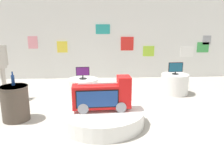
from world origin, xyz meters
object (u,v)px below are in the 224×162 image
object	(u,v)px
display_pedestal_center_rear	(83,89)
side_table_round	(15,103)
bottle_on_side_table	(13,80)
tv_on_center_rear	(83,73)
novelty_firetruck_tv	(103,96)
display_pedestal_left_rear	(174,84)
tv_on_left_rear	(176,68)
main_display_pedestal	(102,117)

from	to	relation	value
display_pedestal_center_rear	side_table_round	size ratio (longest dim) A/B	1.06
display_pedestal_center_rear	bottle_on_side_table	bearing A→B (deg)	-139.71
display_pedestal_center_rear	tv_on_center_rear	world-z (taller)	tv_on_center_rear
novelty_firetruck_tv	side_table_round	size ratio (longest dim) A/B	1.57
side_table_round	display_pedestal_left_rear	bearing A→B (deg)	22.89
side_table_round	bottle_on_side_table	bearing A→B (deg)	107.25
tv_on_left_rear	tv_on_center_rear	world-z (taller)	tv_on_left_rear
main_display_pedestal	display_pedestal_left_rear	world-z (taller)	display_pedestal_left_rear
main_display_pedestal	tv_on_left_rear	world-z (taller)	tv_on_left_rear
novelty_firetruck_tv	display_pedestal_center_rear	xyz separation A→B (m)	(-0.53, 1.64, -0.31)
tv_on_left_rear	display_pedestal_center_rear	world-z (taller)	tv_on_left_rear
tv_on_left_rear	main_display_pedestal	bearing A→B (deg)	-137.40
display_pedestal_center_rear	display_pedestal_left_rear	bearing A→B (deg)	9.45
tv_on_center_rear	display_pedestal_center_rear	bearing A→B (deg)	88.25
display_pedestal_center_rear	bottle_on_side_table	world-z (taller)	bottle_on_side_table
novelty_firetruck_tv	display_pedestal_left_rear	distance (m)	3.10
novelty_firetruck_tv	side_table_round	world-z (taller)	novelty_firetruck_tv
display_pedestal_center_rear	novelty_firetruck_tv	bearing A→B (deg)	-72.22
novelty_firetruck_tv	tv_on_left_rear	bearing A→B (deg)	42.99
side_table_round	tv_on_center_rear	bearing A→B (deg)	42.57
display_pedestal_left_rear	display_pedestal_center_rear	bearing A→B (deg)	-170.55
tv_on_center_rear	main_display_pedestal	bearing A→B (deg)	-72.91
display_pedestal_center_rear	tv_on_center_rear	bearing A→B (deg)	-91.75
display_pedestal_left_rear	tv_on_center_rear	world-z (taller)	tv_on_center_rear
tv_on_left_rear	tv_on_center_rear	size ratio (longest dim) A/B	1.19
display_pedestal_left_rear	bottle_on_side_table	world-z (taller)	bottle_on_side_table
tv_on_left_rear	bottle_on_side_table	distance (m)	4.55
main_display_pedestal	tv_on_left_rear	size ratio (longest dim) A/B	4.08
tv_on_left_rear	side_table_round	world-z (taller)	tv_on_left_rear
display_pedestal_left_rear	tv_on_center_rear	size ratio (longest dim) A/B	2.22
tv_on_center_rear	side_table_round	size ratio (longest dim) A/B	0.47
bottle_on_side_table	side_table_round	bearing A→B (deg)	-72.75
side_table_round	bottle_on_side_table	size ratio (longest dim) A/B	2.57
bottle_on_side_table	main_display_pedestal	bearing A→B (deg)	-11.77
bottle_on_side_table	tv_on_left_rear	bearing A→B (deg)	21.75
main_display_pedestal	tv_on_left_rear	bearing A→B (deg)	42.60
novelty_firetruck_tv	display_pedestal_center_rear	bearing A→B (deg)	107.78
novelty_firetruck_tv	main_display_pedestal	bearing A→B (deg)	167.62
tv_on_center_rear	side_table_round	bearing A→B (deg)	-137.43
tv_on_center_rear	novelty_firetruck_tv	bearing A→B (deg)	-72.17
bottle_on_side_table	novelty_firetruck_tv	bearing A→B (deg)	-11.77
novelty_firetruck_tv	tv_on_center_rear	world-z (taller)	novelty_firetruck_tv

